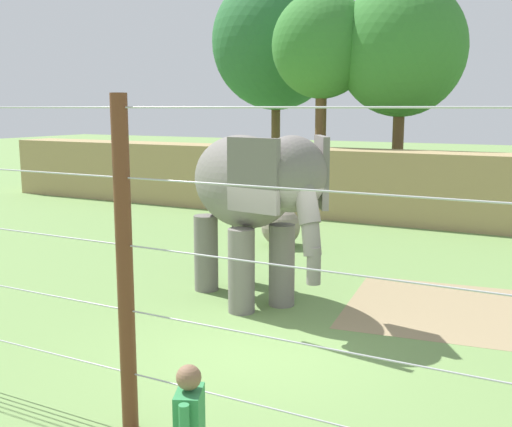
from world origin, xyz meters
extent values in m
plane|color=#6B8E4C|center=(0.00, 0.00, 0.00)|extent=(120.00, 120.00, 0.00)
cube|color=#937F5B|center=(2.69, 3.35, 0.00)|extent=(4.82, 4.17, 0.01)
cube|color=tan|center=(0.00, 12.05, 1.20)|extent=(36.00, 1.80, 2.40)
cylinder|color=slate|center=(-0.59, 2.07, 0.80)|extent=(0.51, 0.51, 1.61)
cylinder|color=slate|center=(-1.08, 1.34, 0.80)|extent=(0.51, 0.51, 1.61)
cylinder|color=slate|center=(-1.95, 2.99, 0.80)|extent=(0.51, 0.51, 1.61)
cylinder|color=slate|center=(-2.44, 2.25, 0.80)|extent=(0.51, 0.51, 1.61)
ellipsoid|color=slate|center=(-1.51, 2.16, 2.39)|extent=(3.38, 3.00, 1.84)
ellipsoid|color=slate|center=(0.04, 1.12, 2.71)|extent=(1.65, 1.68, 1.33)
cube|color=slate|center=(0.33, 1.76, 2.71)|extent=(0.63, 0.95, 1.26)
cube|color=slate|center=(-0.44, 0.61, 2.71)|extent=(1.04, 0.27, 1.26)
cylinder|color=slate|center=(0.45, 0.84, 2.24)|extent=(0.67, 0.62, 0.72)
cylinder|color=slate|center=(0.57, 0.77, 1.73)|extent=(0.51, 0.48, 0.68)
cylinder|color=slate|center=(0.64, 0.71, 1.26)|extent=(0.33, 0.33, 0.63)
cylinder|color=slate|center=(-2.90, 3.09, 2.28)|extent=(0.35, 0.29, 0.92)
sphere|color=gray|center=(-2.86, 6.81, 0.55)|extent=(1.09, 1.09, 1.09)
cylinder|color=brown|center=(-0.16, -3.08, 2.00)|extent=(0.19, 0.19, 4.00)
cylinder|color=#B7B7BC|center=(0.00, -3.08, 0.72)|extent=(11.70, 0.02, 0.02)
cylinder|color=#B7B7BC|center=(0.00, -3.08, 1.50)|extent=(11.70, 0.02, 0.02)
cylinder|color=#B7B7BC|center=(0.00, -3.08, 2.28)|extent=(11.70, 0.02, 0.02)
cylinder|color=#B7B7BC|center=(0.00, -3.08, 3.06)|extent=(11.70, 0.02, 0.02)
cylinder|color=#B7B7BC|center=(0.00, -3.08, 3.84)|extent=(11.70, 0.02, 0.02)
cube|color=#338C4C|center=(1.59, -4.37, 1.16)|extent=(0.35, 0.42, 0.56)
sphere|color=#846047|center=(1.59, -4.37, 1.56)|extent=(0.22, 0.22, 0.22)
cylinder|color=#338C4C|center=(1.49, -4.15, 1.16)|extent=(0.12, 0.12, 0.54)
cylinder|color=brown|center=(-1.95, 15.49, 1.98)|extent=(0.44, 0.44, 3.97)
ellipsoid|color=#33752D|center=(-1.95, 15.49, 6.06)|extent=(4.92, 4.92, 5.17)
cylinder|color=brown|center=(-4.81, 14.50, 2.28)|extent=(0.44, 0.44, 4.56)
ellipsoid|color=#33752D|center=(-4.81, 14.50, 6.22)|extent=(3.90, 3.90, 4.10)
cylinder|color=brown|center=(-9.17, 19.40, 2.17)|extent=(0.44, 0.44, 4.34)
ellipsoid|color=#286633|center=(-9.17, 19.40, 7.00)|extent=(6.26, 6.26, 6.57)
camera|label=1|loc=(4.41, -8.49, 3.84)|focal=43.25mm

